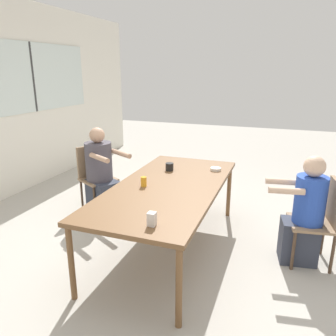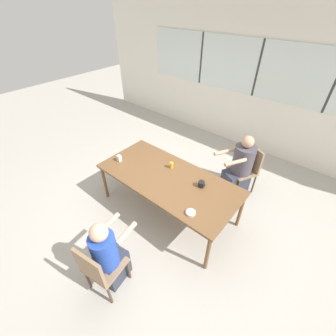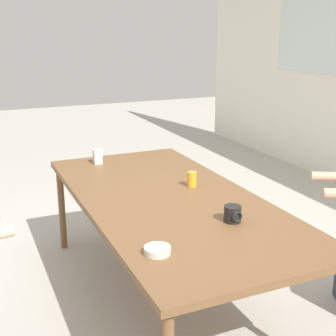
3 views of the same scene
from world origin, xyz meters
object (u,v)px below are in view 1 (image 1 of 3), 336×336
chair_for_woman_green_shirt (323,216)px  person_man_blue_shirt (101,175)px  coffee_mug (170,167)px  chair_for_man_blue_shirt (94,172)px  person_woman_green_shirt (304,215)px  milk_carton_small (152,219)px  juice_glass (144,182)px  bowl_white_shallow (216,169)px

chair_for_woman_green_shirt → person_man_blue_shirt: person_man_blue_shirt is taller
chair_for_woman_green_shirt → person_man_blue_shirt: 2.64m
coffee_mug → chair_for_man_blue_shirt: bearing=79.2°
person_woman_green_shirt → milk_carton_small: (-1.08, 1.11, 0.27)m
person_woman_green_shirt → coffee_mug: 1.50m
chair_for_man_blue_shirt → coffee_mug: bearing=107.4°
chair_for_man_blue_shirt → juice_glass: size_ratio=8.64×
coffee_mug → juice_glass: size_ratio=0.99×
person_man_blue_shirt → milk_carton_small: 2.02m
chair_for_man_blue_shirt → person_woman_green_shirt: (-0.49, -2.60, -0.01)m
person_man_blue_shirt → coffee_mug: (-0.14, -1.00, 0.25)m
juice_glass → person_woman_green_shirt: bearing=-78.0°
chair_for_woman_green_shirt → bowl_white_shallow: 1.21m
chair_for_woman_green_shirt → juice_glass: chair_for_woman_green_shirt is taller
coffee_mug → juice_glass: (-0.59, 0.06, 0.01)m
person_woman_green_shirt → bowl_white_shallow: bearing=55.8°
chair_for_man_blue_shirt → bowl_white_shallow: chair_for_man_blue_shirt is taller
coffee_mug → milk_carton_small: (-1.35, -0.34, 0.01)m
juice_glass → chair_for_man_blue_shirt: bearing=53.3°
person_man_blue_shirt → coffee_mug: bearing=110.3°
milk_carton_small → bowl_white_shallow: size_ratio=0.86×
person_woman_green_shirt → bowl_white_shallow: size_ratio=8.77×
chair_for_woman_green_shirt → juice_glass: 1.73m
chair_for_woman_green_shirt → bowl_white_shallow: chair_for_woman_green_shirt is taller
chair_for_woman_green_shirt → chair_for_man_blue_shirt: bearing=71.3°
juice_glass → milk_carton_small: size_ratio=0.93×
juice_glass → bowl_white_shallow: (0.77, -0.56, -0.03)m
chair_for_woman_green_shirt → person_woman_green_shirt: (-0.03, 0.16, -0.01)m
person_woman_green_shirt → person_man_blue_shirt: (0.41, 2.46, 0.00)m
chair_for_woman_green_shirt → coffee_mug: (0.24, 1.62, 0.25)m
chair_for_woman_green_shirt → milk_carton_small: size_ratio=8.00×
coffee_mug → chair_for_woman_green_shirt: bearing=-98.6°
chair_for_woman_green_shirt → coffee_mug: size_ratio=8.71×
juice_glass → bowl_white_shallow: size_ratio=0.80×
chair_for_woman_green_shirt → person_woman_green_shirt: size_ratio=0.79×
coffee_mug → milk_carton_small: size_ratio=0.92×
person_woman_green_shirt → coffee_mug: (0.27, 1.45, 0.26)m
milk_carton_small → coffee_mug: bearing=14.3°
chair_for_woman_green_shirt → chair_for_man_blue_shirt: 2.80m
chair_for_woman_green_shirt → person_man_blue_shirt: bearing=72.4°
bowl_white_shallow → person_man_blue_shirt: bearing=91.4°
milk_carton_small → bowl_white_shallow: (1.53, -0.15, -0.04)m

